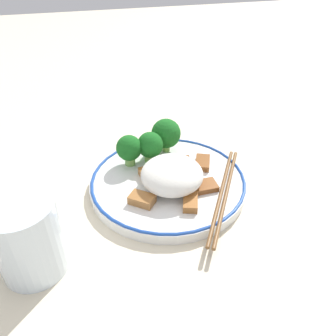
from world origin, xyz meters
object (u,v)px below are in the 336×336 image
(plate, at_px, (168,182))
(drinking_glass, at_px, (28,238))
(broccoli_back_right, at_px, (129,149))
(broccoli_back_left, at_px, (166,134))
(chopsticks, at_px, (224,192))
(broccoli_back_center, at_px, (150,146))

(plate, distance_m, drinking_glass, 0.22)
(plate, height_order, drinking_glass, drinking_glass)
(broccoli_back_right, distance_m, drinking_glass, 0.21)
(broccoli_back_left, relative_size, broccoli_back_right, 1.14)
(broccoli_back_right, xyz_separation_m, chopsticks, (-0.11, -0.11, -0.03))
(drinking_glass, bearing_deg, broccoli_back_right, -42.96)
(broccoli_back_right, bearing_deg, broccoli_back_left, -71.32)
(broccoli_back_center, bearing_deg, broccoli_back_right, 90.19)
(broccoli_back_left, height_order, broccoli_back_center, broccoli_back_left)
(plate, relative_size, broccoli_back_center, 4.63)
(plate, xyz_separation_m, broccoli_back_left, (0.08, -0.02, 0.04))
(chopsticks, xyz_separation_m, drinking_glass, (-0.04, 0.26, 0.03))
(drinking_glass, bearing_deg, plate, -62.54)
(broccoli_back_left, bearing_deg, plate, 165.69)
(broccoli_back_left, relative_size, chopsticks, 0.31)
(broccoli_back_center, distance_m, drinking_glass, 0.24)
(broccoli_back_left, bearing_deg, broccoli_back_center, 124.39)
(broccoli_back_center, xyz_separation_m, chopsticks, (-0.11, -0.08, -0.03))
(broccoli_back_left, height_order, drinking_glass, drinking_glass)
(broccoli_back_left, xyz_separation_m, broccoli_back_center, (-0.02, 0.03, -0.00))
(plate, bearing_deg, broccoli_back_right, 40.85)
(drinking_glass, bearing_deg, broccoli_back_center, -49.04)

